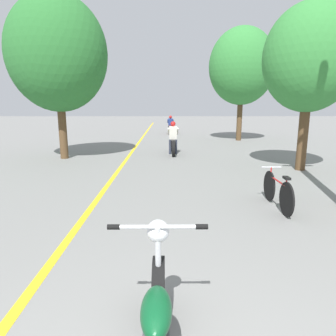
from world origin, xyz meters
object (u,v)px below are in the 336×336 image
motorcycle_foreground (157,329)px  bicycle_parked (277,191)px  roadside_tree_left (57,54)px  motorcycle_rider_far (170,127)px  roadside_tree_right_far (242,67)px  roadside_tree_right_near (310,59)px  motorcycle_rider_lead (173,142)px

motorcycle_foreground → bicycle_parked: (2.44, 4.07, -0.07)m
motorcycle_foreground → roadside_tree_left: bearing=112.0°
motorcycle_foreground → motorcycle_rider_far: motorcycle_rider_far is taller
roadside_tree_left → bicycle_parked: 9.75m
roadside_tree_right_far → motorcycle_foreground: bearing=-105.5°
roadside_tree_left → motorcycle_foreground: (4.13, -10.23, -3.65)m
roadside_tree_right_near → motorcycle_rider_far: bearing=107.7°
roadside_tree_right_far → roadside_tree_right_near: bearing=-89.9°
motorcycle_rider_far → motorcycle_foreground: bearing=-91.1°
roadside_tree_right_far → motorcycle_foreground: size_ratio=3.22×
bicycle_parked → motorcycle_rider_far: bearing=96.7°
motorcycle_foreground → motorcycle_rider_lead: size_ratio=0.97×
motorcycle_rider_lead → bicycle_parked: motorcycle_rider_lead is taller
roadside_tree_left → motorcycle_rider_far: 12.37m
motorcycle_foreground → roadside_tree_right_near: bearing=59.6°
roadside_tree_left → motorcycle_rider_lead: 5.86m
roadside_tree_right_far → motorcycle_rider_far: bearing=133.0°
bicycle_parked → motorcycle_rider_lead: bearing=105.7°
motorcycle_foreground → bicycle_parked: motorcycle_foreground is taller
roadside_tree_right_near → motorcycle_rider_far: size_ratio=2.65×
motorcycle_foreground → motorcycle_rider_far: (0.42, 21.16, 0.08)m
roadside_tree_right_near → motorcycle_rider_lead: roadside_tree_right_near is taller
roadside_tree_left → motorcycle_rider_lead: bearing=14.0°
motorcycle_foreground → motorcycle_rider_far: size_ratio=1.04×
roadside_tree_right_near → roadside_tree_left: 9.08m
roadside_tree_right_near → motorcycle_foreground: size_ratio=2.56×
roadside_tree_left → bicycle_parked: roadside_tree_left is taller
roadside_tree_right_near → roadside_tree_right_far: size_ratio=0.79×
roadside_tree_left → motorcycle_rider_far: size_ratio=3.15×
roadside_tree_right_near → motorcycle_rider_far: 14.24m
motorcycle_foreground → motorcycle_rider_far: 21.17m
motorcycle_foreground → bicycle_parked: size_ratio=1.22×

